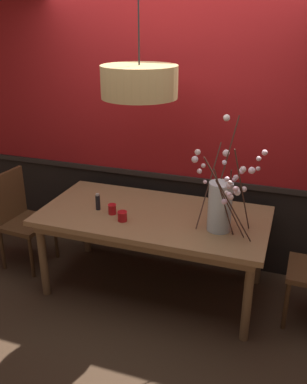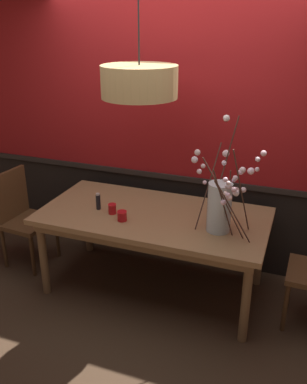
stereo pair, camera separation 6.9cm
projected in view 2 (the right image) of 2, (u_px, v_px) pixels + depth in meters
The scene contains 11 objects.
ground_plane at pixel (154, 287), 3.91m from camera, with size 24.00×24.00×0.00m, color #422D1E.
back_wall at pixel (179, 122), 3.95m from camera, with size 4.97×0.14×2.84m.
dining_table at pixel (154, 222), 3.65m from camera, with size 1.95×0.99×0.76m.
chair_far_side_left at pixel (157, 196), 4.60m from camera, with size 0.44×0.46×0.90m.
chair_head_west_end at pixel (22, 213), 4.16m from camera, with size 0.45×0.48×0.95m.
chair_far_side_right at pixel (204, 203), 4.41m from camera, with size 0.44×0.46×0.93m.
vase_with_blossoms at pixel (220, 205), 3.25m from camera, with size 0.59×0.55×0.90m.
candle_holder_nearer_center at pixel (122, 216), 3.48m from camera, with size 0.08×0.08×0.09m.
candle_holder_nearer_edge at pixel (112, 209), 3.60m from camera, with size 0.07×0.07×0.09m.
condiment_bottle at pixel (98, 202), 3.68m from camera, with size 0.04×0.04×0.15m.
pendant_lamp at pixel (139, 82), 3.19m from camera, with size 0.59×0.59×1.09m.
Camera 2 is at (1.14, -3.06, 2.33)m, focal length 39.43 mm.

